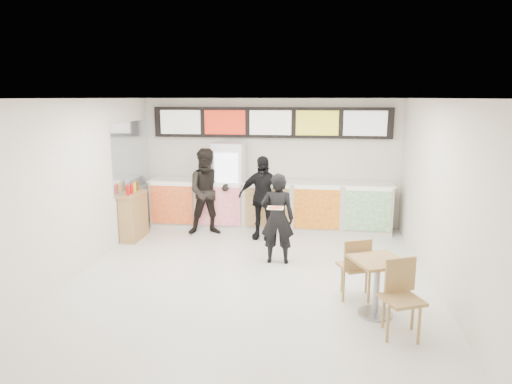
% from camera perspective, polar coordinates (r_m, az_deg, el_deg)
% --- Properties ---
extents(floor, '(7.00, 7.00, 0.00)m').
position_cam_1_polar(floor, '(7.80, -0.79, -11.00)').
color(floor, beige).
rests_on(floor, ground).
extents(ceiling, '(7.00, 7.00, 0.00)m').
position_cam_1_polar(ceiling, '(7.19, -0.85, 11.62)').
color(ceiling, white).
rests_on(ceiling, wall_back).
extents(wall_back, '(6.00, 0.00, 6.00)m').
position_cam_1_polar(wall_back, '(10.78, 1.86, 3.65)').
color(wall_back, silver).
rests_on(wall_back, floor).
extents(wall_left, '(0.00, 7.00, 7.00)m').
position_cam_1_polar(wall_left, '(8.32, -21.72, 0.41)').
color(wall_left, silver).
rests_on(wall_left, floor).
extents(wall_right, '(0.00, 7.00, 7.00)m').
position_cam_1_polar(wall_right, '(7.54, 22.38, -0.75)').
color(wall_right, silver).
rests_on(wall_right, floor).
extents(service_counter, '(5.56, 0.77, 1.14)m').
position_cam_1_polar(service_counter, '(10.55, 1.61, -1.65)').
color(service_counter, silver).
rests_on(service_counter, floor).
extents(menu_board, '(5.50, 0.14, 0.70)m').
position_cam_1_polar(menu_board, '(10.60, 1.85, 8.67)').
color(menu_board, black).
rests_on(menu_board, wall_back).
extents(drinks_fridge, '(0.70, 0.67, 2.00)m').
position_cam_1_polar(drinks_fridge, '(10.61, -3.40, 0.77)').
color(drinks_fridge, white).
rests_on(drinks_fridge, floor).
extents(mirror_panel, '(0.01, 2.00, 1.50)m').
position_cam_1_polar(mirror_panel, '(10.46, -15.29, 4.37)').
color(mirror_panel, '#B2B7BF').
rests_on(mirror_panel, wall_left).
extents(customer_main, '(0.63, 0.42, 1.69)m').
position_cam_1_polar(customer_main, '(8.37, 2.69, -3.32)').
color(customer_main, black).
rests_on(customer_main, floor).
extents(customer_left, '(1.10, 0.95, 1.93)m').
position_cam_1_polar(customer_left, '(10.15, -6.00, 0.02)').
color(customer_left, black).
rests_on(customer_left, floor).
extents(customer_mid, '(1.11, 0.59, 1.81)m').
position_cam_1_polar(customer_mid, '(9.80, 0.77, -0.70)').
color(customer_mid, black).
rests_on(customer_mid, floor).
extents(pizza_slice, '(0.36, 0.36, 0.02)m').
position_cam_1_polar(pizza_slice, '(7.86, 2.44, -1.95)').
color(pizza_slice, beige).
rests_on(pizza_slice, customer_main).
extents(cafe_table, '(1.09, 1.72, 0.98)m').
position_cam_1_polar(cafe_table, '(6.67, 14.91, -10.17)').
color(cafe_table, '#A2814A').
rests_on(cafe_table, floor).
extents(condiment_ledge, '(0.36, 0.90, 1.20)m').
position_cam_1_polar(condiment_ledge, '(10.21, -15.03, -2.85)').
color(condiment_ledge, '#A2814A').
rests_on(condiment_ledge, floor).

